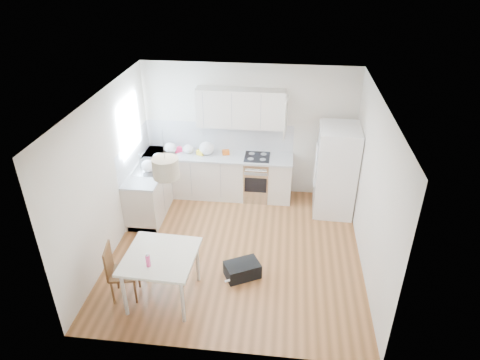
# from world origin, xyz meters

# --- Properties ---
(floor) EXTENTS (4.20, 4.20, 0.00)m
(floor) POSITION_xyz_m (0.00, 0.00, 0.00)
(floor) COLOR brown
(floor) RESTS_ON ground
(ceiling) EXTENTS (4.20, 4.20, 0.00)m
(ceiling) POSITION_xyz_m (0.00, 0.00, 2.70)
(ceiling) COLOR white
(ceiling) RESTS_ON wall_back
(wall_back) EXTENTS (4.20, 0.00, 4.20)m
(wall_back) POSITION_xyz_m (0.00, 2.10, 1.35)
(wall_back) COLOR white
(wall_back) RESTS_ON floor
(wall_left) EXTENTS (0.00, 4.20, 4.20)m
(wall_left) POSITION_xyz_m (-2.10, 0.00, 1.35)
(wall_left) COLOR white
(wall_left) RESTS_ON floor
(wall_right) EXTENTS (0.00, 4.20, 4.20)m
(wall_right) POSITION_xyz_m (2.10, 0.00, 1.35)
(wall_right) COLOR white
(wall_right) RESTS_ON floor
(window_glassblock) EXTENTS (0.02, 1.00, 1.00)m
(window_glassblock) POSITION_xyz_m (-2.09, 1.15, 1.75)
(window_glassblock) COLOR #BFE0F9
(window_glassblock) RESTS_ON wall_left
(cabinets_back) EXTENTS (3.00, 0.60, 0.88)m
(cabinets_back) POSITION_xyz_m (-0.60, 1.80, 0.44)
(cabinets_back) COLOR beige
(cabinets_back) RESTS_ON floor
(cabinets_left) EXTENTS (0.60, 1.80, 0.88)m
(cabinets_left) POSITION_xyz_m (-1.80, 1.20, 0.44)
(cabinets_left) COLOR beige
(cabinets_left) RESTS_ON floor
(counter_back) EXTENTS (3.02, 0.64, 0.04)m
(counter_back) POSITION_xyz_m (-0.60, 1.80, 0.90)
(counter_back) COLOR #A1A3A6
(counter_back) RESTS_ON cabinets_back
(counter_left) EXTENTS (0.64, 1.82, 0.04)m
(counter_left) POSITION_xyz_m (-1.80, 1.20, 0.90)
(counter_left) COLOR #A1A3A6
(counter_left) RESTS_ON cabinets_left
(backsplash_back) EXTENTS (3.00, 0.01, 0.58)m
(backsplash_back) POSITION_xyz_m (-0.60, 2.09, 1.21)
(backsplash_back) COLOR white
(backsplash_back) RESTS_ON wall_back
(backsplash_left) EXTENTS (0.01, 1.80, 0.58)m
(backsplash_left) POSITION_xyz_m (-2.09, 1.20, 1.21)
(backsplash_left) COLOR white
(backsplash_left) RESTS_ON wall_left
(upper_cabinets) EXTENTS (1.70, 0.32, 0.75)m
(upper_cabinets) POSITION_xyz_m (-0.15, 1.94, 1.88)
(upper_cabinets) COLOR beige
(upper_cabinets) RESTS_ON wall_back
(range_oven) EXTENTS (0.50, 0.61, 0.88)m
(range_oven) POSITION_xyz_m (0.20, 1.80, 0.44)
(range_oven) COLOR #B3B6B8
(range_oven) RESTS_ON floor
(sink) EXTENTS (0.50, 0.80, 0.16)m
(sink) POSITION_xyz_m (-1.80, 1.15, 0.92)
(sink) COLOR #B3B6B8
(sink) RESTS_ON counter_left
(refrigerator) EXTENTS (0.86, 0.90, 1.75)m
(refrigerator) POSITION_xyz_m (1.74, 1.50, 0.87)
(refrigerator) COLOR white
(refrigerator) RESTS_ON floor
(dining_table) EXTENTS (1.04, 1.04, 0.79)m
(dining_table) POSITION_xyz_m (-0.94, -1.22, 0.70)
(dining_table) COLOR beige
(dining_table) RESTS_ON floor
(dining_chair) EXTENTS (0.45, 0.45, 0.91)m
(dining_chair) POSITION_xyz_m (-1.51, -1.26, 0.46)
(dining_chair) COLOR #472815
(dining_chair) RESTS_ON floor
(drink_bottle) EXTENTS (0.07, 0.07, 0.22)m
(drink_bottle) POSITION_xyz_m (-1.03, -1.46, 0.90)
(drink_bottle) COLOR #E74083
(drink_bottle) RESTS_ON dining_table
(gym_bag) EXTENTS (0.63, 0.56, 0.25)m
(gym_bag) POSITION_xyz_m (0.17, -0.63, 0.12)
(gym_bag) COLOR black
(gym_bag) RESTS_ON floor
(pendant_lamp) EXTENTS (0.43, 0.43, 0.26)m
(pendant_lamp) POSITION_xyz_m (-0.75, -1.18, 2.18)
(pendant_lamp) COLOR beige
(pendant_lamp) RESTS_ON ceiling
(grocery_bag_a) EXTENTS (0.25, 0.21, 0.22)m
(grocery_bag_a) POSITION_xyz_m (-1.56, 1.79, 1.03)
(grocery_bag_a) COLOR white
(grocery_bag_a) RESTS_ON counter_back
(grocery_bag_b) EXTENTS (0.21, 0.18, 0.19)m
(grocery_bag_b) POSITION_xyz_m (-1.19, 1.82, 1.01)
(grocery_bag_b) COLOR white
(grocery_bag_b) RESTS_ON counter_back
(grocery_bag_c) EXTENTS (0.30, 0.26, 0.27)m
(grocery_bag_c) POSITION_xyz_m (-0.81, 1.80, 1.06)
(grocery_bag_c) COLOR white
(grocery_bag_c) RESTS_ON counter_back
(grocery_bag_d) EXTENTS (0.22, 0.19, 0.20)m
(grocery_bag_d) POSITION_xyz_m (-1.68, 1.36, 1.02)
(grocery_bag_d) COLOR white
(grocery_bag_d) RESTS_ON counter_back
(grocery_bag_e) EXTENTS (0.26, 0.22, 0.24)m
(grocery_bag_e) POSITION_xyz_m (-1.76, 0.96, 1.04)
(grocery_bag_e) COLOR white
(grocery_bag_e) RESTS_ON counter_left
(snack_orange) EXTENTS (0.16, 0.12, 0.10)m
(snack_orange) POSITION_xyz_m (-0.44, 1.85, 0.97)
(snack_orange) COLOR orange
(snack_orange) RESTS_ON counter_back
(snack_yellow) EXTENTS (0.17, 0.14, 0.10)m
(snack_yellow) POSITION_xyz_m (-0.94, 1.77, 0.97)
(snack_yellow) COLOR gold
(snack_yellow) RESTS_ON counter_back
(snack_red) EXTENTS (0.17, 0.17, 0.10)m
(snack_red) POSITION_xyz_m (-1.42, 1.86, 0.97)
(snack_red) COLOR #DE1B48
(snack_red) RESTS_ON counter_back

